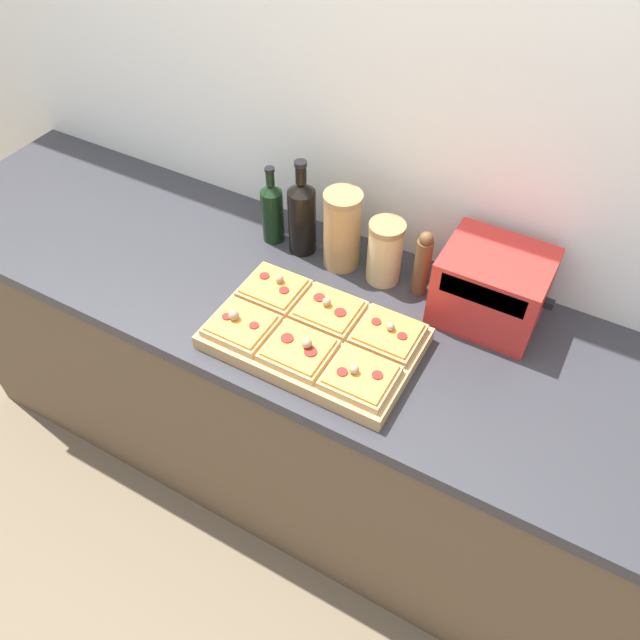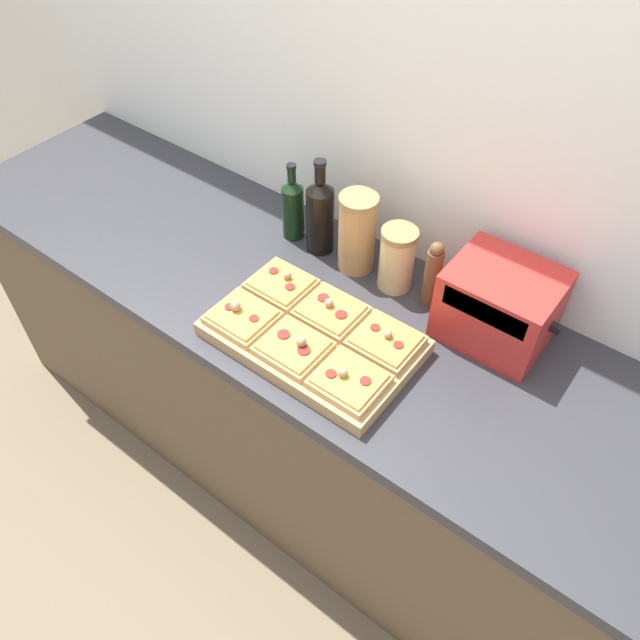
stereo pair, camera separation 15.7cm
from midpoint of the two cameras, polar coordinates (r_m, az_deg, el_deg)
ground_plane at (r=2.32m, az=-2.99°, el=-19.40°), size 12.00×12.00×0.00m
wall_back at (r=1.74m, az=10.24°, el=15.93°), size 6.00×0.06×2.50m
kitchen_counter at (r=2.05m, az=2.29°, el=-7.63°), size 2.63×0.67×0.91m
cutting_board at (r=1.59m, az=2.17°, el=-1.78°), size 0.52×0.33×0.04m
pizza_slice_back_left at (r=1.67m, az=-0.89°, el=3.20°), size 0.16×0.14×0.05m
pizza_slice_back_center at (r=1.60m, az=3.83°, el=0.68°), size 0.16×0.14×0.05m
pizza_slice_back_right at (r=1.55m, az=8.94°, el=-2.06°), size 0.16×0.14×0.05m
pizza_slice_front_left at (r=1.59m, az=-4.35°, el=0.18°), size 0.16×0.14×0.06m
pizza_slice_front_center at (r=1.52m, az=0.52°, el=-2.63°), size 0.16×0.14×0.06m
pizza_slice_front_right at (r=1.46m, az=5.77°, el=-5.67°), size 0.16×0.14×0.05m
olive_oil_bottle at (r=1.86m, az=-0.05°, el=10.13°), size 0.07×0.07×0.25m
wine_bottle at (r=1.80m, az=2.54°, el=9.49°), size 0.08×0.08×0.30m
grain_jar_tall at (r=1.74m, az=6.02°, el=7.82°), size 0.11×0.11×0.24m
grain_jar_short at (r=1.71m, az=9.68°, el=5.42°), size 0.10×0.10×0.19m
pepper_mill at (r=1.68m, az=12.92°, el=3.99°), size 0.04×0.04×0.20m
toaster_oven at (r=1.64m, az=18.74°, el=1.16°), size 0.29×0.22×0.21m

